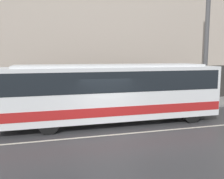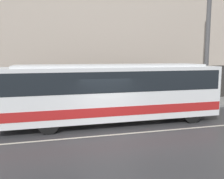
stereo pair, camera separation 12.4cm
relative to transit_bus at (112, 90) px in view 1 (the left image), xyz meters
The scene contains 7 objects.
ground_plane 2.74m from the transit_bus, 108.15° to the right, with size 60.00×60.00×0.00m, color #38383A.
sidewalk 4.01m from the transit_bus, 100.33° to the left, with size 60.00×3.13×0.14m.
building_facade 6.44m from the transit_bus, 97.03° to the left, with size 60.00×0.35×11.15m.
lane_stripe 2.73m from the transit_bus, 108.15° to the right, with size 54.00×0.14×0.01m.
transit_bus is the anchor object (origin of this frame).
utility_pole_near 8.33m from the transit_bus, 18.76° to the left, with size 0.30×0.30×8.37m.
pedestrian_waiting 3.73m from the transit_bus, 111.27° to the left, with size 0.36×0.36×1.51m.
Camera 1 is at (-2.92, -10.54, 3.55)m, focal length 40.00 mm.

